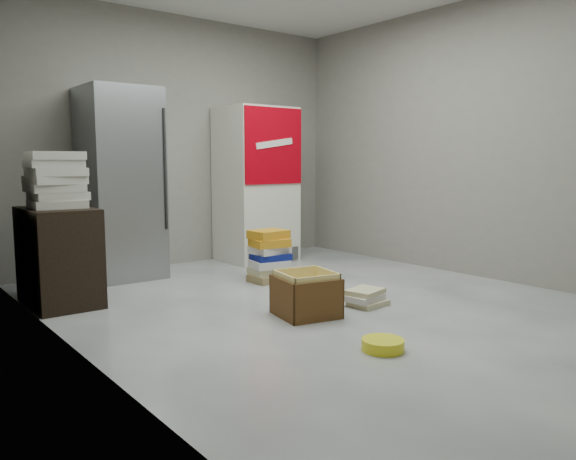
% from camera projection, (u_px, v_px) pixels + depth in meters
% --- Properties ---
extents(ground, '(5.00, 5.00, 0.00)m').
position_uv_depth(ground, '(329.00, 305.00, 4.62)').
color(ground, silver).
rests_on(ground, ground).
extents(room_shell, '(4.04, 5.04, 2.82)m').
position_uv_depth(room_shell, '(331.00, 82.00, 4.41)').
color(room_shell, gray).
rests_on(room_shell, ground).
extents(steel_fridge, '(0.70, 0.72, 1.90)m').
position_uv_depth(steel_fridge, '(121.00, 184.00, 5.63)').
color(steel_fridge, '#96999D').
rests_on(steel_fridge, ground).
extents(coke_cooler, '(0.80, 0.73, 1.80)m').
position_uv_depth(coke_cooler, '(256.00, 185.00, 6.63)').
color(coke_cooler, silver).
rests_on(coke_cooler, ground).
extents(wood_shelf, '(0.50, 0.80, 0.80)m').
position_uv_depth(wood_shelf, '(59.00, 256.00, 4.62)').
color(wood_shelf, black).
rests_on(wood_shelf, ground).
extents(supply_box_stack, '(0.44, 0.44, 0.45)m').
position_uv_depth(supply_box_stack, '(56.00, 180.00, 4.55)').
color(supply_box_stack, silver).
rests_on(supply_box_stack, wood_shelf).
extents(phonebook_stack_main, '(0.41, 0.35, 0.51)m').
position_uv_depth(phonebook_stack_main, '(269.00, 256.00, 5.51)').
color(phonebook_stack_main, olive).
rests_on(phonebook_stack_main, ground).
extents(phonebook_stack_side, '(0.36, 0.31, 0.13)m').
position_uv_depth(phonebook_stack_side, '(366.00, 297.00, 4.60)').
color(phonebook_stack_side, '#C2B98A').
rests_on(phonebook_stack_side, ground).
extents(cardboard_box, '(0.50, 0.50, 0.34)m').
position_uv_depth(cardboard_box, '(306.00, 298.00, 4.29)').
color(cardboard_box, yellow).
rests_on(cardboard_box, ground).
extents(bucket_lid, '(0.31, 0.31, 0.07)m').
position_uv_depth(bucket_lid, '(383.00, 345.00, 3.51)').
color(bucket_lid, yellow).
rests_on(bucket_lid, ground).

